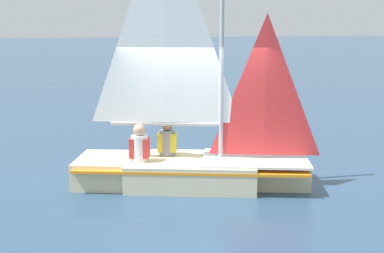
% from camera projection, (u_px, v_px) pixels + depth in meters
% --- Properties ---
extents(ground_plane, '(260.00, 260.00, 0.00)m').
position_uv_depth(ground_plane, '(192.00, 184.00, 9.84)').
color(ground_plane, '#2D4C6B').
extents(sailboat_main, '(2.92, 4.39, 5.05)m').
position_uv_depth(sailboat_main, '(190.00, 150.00, 9.72)').
color(sailboat_main, beige).
rests_on(sailboat_main, ground_plane).
extents(sailor_helm, '(0.39, 0.41, 1.16)m').
position_uv_depth(sailor_helm, '(167.00, 148.00, 10.01)').
color(sailor_helm, black).
rests_on(sailor_helm, ground_plane).
extents(sailor_crew, '(0.39, 0.41, 1.16)m').
position_uv_depth(sailor_crew, '(140.00, 154.00, 9.54)').
color(sailor_crew, black).
rests_on(sailor_crew, ground_plane).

